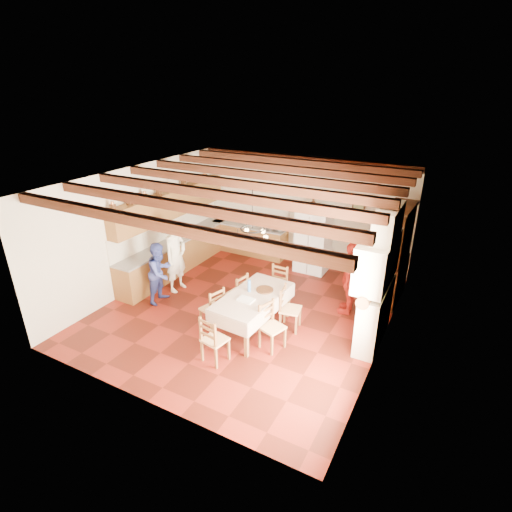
% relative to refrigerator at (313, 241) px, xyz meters
% --- Properties ---
extents(floor, '(6.00, 6.50, 0.02)m').
position_rel_refrigerator_xyz_m(floor, '(-0.55, -2.71, -0.85)').
color(floor, '#48140C').
rests_on(floor, ground).
extents(ceiling, '(6.00, 6.50, 0.02)m').
position_rel_refrigerator_xyz_m(ceiling, '(-0.55, -2.71, 2.17)').
color(ceiling, white).
rests_on(ceiling, ground).
extents(wall_back, '(6.00, 0.02, 3.00)m').
position_rel_refrigerator_xyz_m(wall_back, '(-0.55, 0.55, 0.66)').
color(wall_back, '#EBE4C8').
rests_on(wall_back, ground).
extents(wall_front, '(6.00, 0.02, 3.00)m').
position_rel_refrigerator_xyz_m(wall_front, '(-0.55, -5.97, 0.66)').
color(wall_front, '#EBE4C8').
rests_on(wall_front, ground).
extents(wall_left, '(0.02, 6.50, 3.00)m').
position_rel_refrigerator_xyz_m(wall_left, '(-3.56, -2.71, 0.66)').
color(wall_left, '#EBE4C8').
rests_on(wall_left, ground).
extents(wall_right, '(0.02, 6.50, 3.00)m').
position_rel_refrigerator_xyz_m(wall_right, '(2.46, -2.71, 0.66)').
color(wall_right, '#EBE4C8').
rests_on(wall_right, ground).
extents(ceiling_beams, '(6.00, 6.30, 0.16)m').
position_rel_refrigerator_xyz_m(ceiling_beams, '(-0.55, -2.71, 2.07)').
color(ceiling_beams, '#36180B').
rests_on(ceiling_beams, ground).
extents(lower_cabinets_left, '(0.60, 4.30, 0.86)m').
position_rel_refrigerator_xyz_m(lower_cabinets_left, '(-3.25, -1.66, -0.41)').
color(lower_cabinets_left, brown).
rests_on(lower_cabinets_left, ground).
extents(lower_cabinets_back, '(2.30, 0.60, 0.86)m').
position_rel_refrigerator_xyz_m(lower_cabinets_back, '(-2.10, 0.24, -0.41)').
color(lower_cabinets_back, brown).
rests_on(lower_cabinets_back, ground).
extents(countertop_left, '(0.62, 4.30, 0.04)m').
position_rel_refrigerator_xyz_m(countertop_left, '(-3.25, -1.66, 0.04)').
color(countertop_left, slate).
rests_on(countertop_left, lower_cabinets_left).
extents(countertop_back, '(2.34, 0.62, 0.04)m').
position_rel_refrigerator_xyz_m(countertop_back, '(-2.10, 0.24, 0.04)').
color(countertop_back, slate).
rests_on(countertop_back, lower_cabinets_back).
extents(backsplash_left, '(0.03, 4.30, 0.60)m').
position_rel_refrigerator_xyz_m(backsplash_left, '(-3.54, -1.66, 0.36)').
color(backsplash_left, silver).
rests_on(backsplash_left, ground).
extents(backsplash_back, '(2.30, 0.03, 0.60)m').
position_rel_refrigerator_xyz_m(backsplash_back, '(-2.10, 0.53, 0.36)').
color(backsplash_back, silver).
rests_on(backsplash_back, ground).
extents(upper_cabinets, '(0.35, 4.20, 0.70)m').
position_rel_refrigerator_xyz_m(upper_cabinets, '(-3.38, -1.66, 1.01)').
color(upper_cabinets, brown).
rests_on(upper_cabinets, ground).
extents(fireplace, '(0.56, 1.60, 2.80)m').
position_rel_refrigerator_xyz_m(fireplace, '(2.17, -2.51, 0.56)').
color(fireplace, beige).
rests_on(fireplace, ground).
extents(wall_picture, '(0.34, 0.03, 0.42)m').
position_rel_refrigerator_xyz_m(wall_picture, '(1.00, 0.52, 1.01)').
color(wall_picture, black).
rests_on(wall_picture, ground).
extents(refrigerator, '(0.85, 0.70, 1.69)m').
position_rel_refrigerator_xyz_m(refrigerator, '(0.00, 0.00, 0.00)').
color(refrigerator, white).
rests_on(refrigerator, floor).
extents(hutch, '(0.60, 1.31, 2.32)m').
position_rel_refrigerator_xyz_m(hutch, '(2.20, -0.65, 0.32)').
color(hutch, '#381D0B').
rests_on(hutch, floor).
extents(dining_table, '(1.07, 1.92, 0.82)m').
position_rel_refrigerator_xyz_m(dining_table, '(-0.04, -3.32, -0.11)').
color(dining_table, beige).
rests_on(dining_table, floor).
extents(chandelier, '(0.47, 0.47, 0.03)m').
position_rel_refrigerator_xyz_m(chandelier, '(-0.04, -3.32, 1.41)').
color(chandelier, black).
rests_on(chandelier, ground).
extents(chair_left_near, '(0.50, 0.51, 0.96)m').
position_rel_refrigerator_xyz_m(chair_left_near, '(-0.81, -3.66, -0.36)').
color(chair_left_near, brown).
rests_on(chair_left_near, floor).
extents(chair_left_far, '(0.46, 0.48, 0.96)m').
position_rel_refrigerator_xyz_m(chair_left_far, '(-0.69, -2.88, -0.36)').
color(chair_left_far, brown).
rests_on(chair_left_far, floor).
extents(chair_right_near, '(0.51, 0.52, 0.96)m').
position_rel_refrigerator_xyz_m(chair_right_near, '(0.60, -3.69, -0.36)').
color(chair_right_near, brown).
rests_on(chair_right_near, floor).
extents(chair_right_far, '(0.47, 0.48, 0.96)m').
position_rel_refrigerator_xyz_m(chair_right_far, '(0.64, -2.91, -0.36)').
color(chair_right_far, brown).
rests_on(chair_right_far, floor).
extents(chair_end_near, '(0.48, 0.47, 0.96)m').
position_rel_refrigerator_xyz_m(chair_end_near, '(-0.16, -4.54, -0.36)').
color(chair_end_near, brown).
rests_on(chair_end_near, floor).
extents(chair_end_far, '(0.43, 0.41, 0.96)m').
position_rel_refrigerator_xyz_m(chair_end_far, '(-0.04, -2.19, -0.36)').
color(chair_end_far, brown).
rests_on(chair_end_far, floor).
extents(person_man, '(0.45, 0.67, 1.80)m').
position_rel_refrigerator_xyz_m(person_man, '(-2.54, -2.65, 0.05)').
color(person_man, white).
rests_on(person_man, floor).
extents(person_woman_blue, '(0.59, 0.74, 1.47)m').
position_rel_refrigerator_xyz_m(person_woman_blue, '(-2.51, -3.27, -0.11)').
color(person_woman_blue, '#38469F').
rests_on(person_woman_blue, floor).
extents(person_woman_red, '(0.47, 1.01, 1.68)m').
position_rel_refrigerator_xyz_m(person_woman_red, '(1.50, -1.66, -0.00)').
color(person_woman_red, '#AA1E14').
rests_on(person_woman_red, floor).
extents(microwave, '(0.68, 0.56, 0.33)m').
position_rel_refrigerator_xyz_m(microwave, '(-1.28, 0.24, 0.22)').
color(microwave, silver).
rests_on(microwave, countertop_back).
extents(fridge_vase, '(0.39, 0.39, 0.32)m').
position_rel_refrigerator_xyz_m(fridge_vase, '(-0.06, 0.00, 1.01)').
color(fridge_vase, '#381D0B').
rests_on(fridge_vase, refrigerator).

